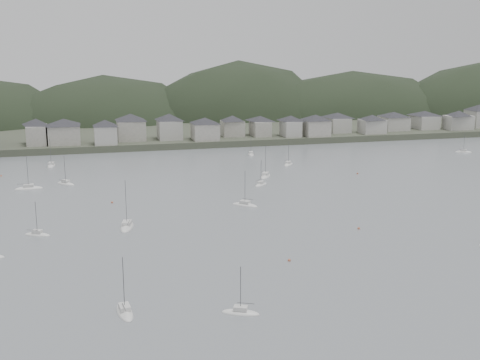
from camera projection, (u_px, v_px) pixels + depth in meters
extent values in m
plane|color=slate|center=(342.00, 295.00, 112.42)|extent=(900.00, 900.00, 0.00)
cube|color=#383D2D|center=(154.00, 117.00, 390.90)|extent=(900.00, 250.00, 3.00)
ellipsoid|color=black|center=(106.00, 141.00, 364.46)|extent=(132.08, 90.41, 79.74)
ellipsoid|color=black|center=(238.00, 140.00, 385.59)|extent=(133.88, 88.37, 101.41)
ellipsoid|color=black|center=(350.00, 133.00, 398.92)|extent=(165.81, 81.78, 82.55)
cube|color=gray|center=(37.00, 135.00, 266.78)|extent=(8.34, 12.91, 8.59)
pyramid|color=#242428|center=(36.00, 122.00, 265.54)|extent=(15.78, 15.78, 3.01)
cube|color=gray|center=(64.00, 135.00, 269.09)|extent=(13.68, 13.35, 8.36)
pyramid|color=#242428|center=(64.00, 122.00, 267.88)|extent=(20.07, 20.07, 2.93)
cube|color=#ADABA3|center=(106.00, 135.00, 268.48)|extent=(9.78, 10.20, 8.08)
pyramid|color=#242428|center=(105.00, 123.00, 267.32)|extent=(14.83, 14.83, 2.83)
cube|color=gray|center=(131.00, 130.00, 280.45)|extent=(12.59, 13.33, 9.09)
pyramid|color=#242428|center=(131.00, 117.00, 279.14)|extent=(19.24, 19.24, 3.18)
cube|color=#ADABA3|center=(170.00, 130.00, 283.40)|extent=(10.74, 12.17, 8.87)
pyramid|color=#242428|center=(169.00, 117.00, 282.12)|extent=(17.01, 17.01, 3.10)
cube|color=gray|center=(205.00, 132.00, 281.19)|extent=(11.63, 12.09, 7.69)
pyramid|color=#242428|center=(205.00, 120.00, 280.08)|extent=(17.61, 17.61, 2.69)
cube|color=gray|center=(232.00, 128.00, 293.19)|extent=(10.37, 9.35, 7.44)
pyramid|color=#242428|center=(232.00, 118.00, 292.11)|extent=(14.65, 14.65, 2.60)
cube|color=gray|center=(260.00, 128.00, 294.24)|extent=(8.24, 12.20, 7.22)
pyramid|color=#242428|center=(260.00, 118.00, 293.20)|extent=(15.17, 15.17, 2.53)
cube|color=#ADABA3|center=(291.00, 129.00, 292.69)|extent=(8.06, 10.91, 7.46)
pyramid|color=#242428|center=(291.00, 118.00, 291.61)|extent=(14.08, 14.08, 2.61)
cube|color=gray|center=(316.00, 128.00, 294.30)|extent=(11.73, 11.78, 7.66)
pyramid|color=#242428|center=(316.00, 117.00, 293.19)|extent=(17.46, 17.46, 2.68)
cube|color=#ADABA3|center=(337.00, 125.00, 307.55)|extent=(10.19, 13.02, 7.33)
pyramid|color=#242428|center=(338.00, 115.00, 306.49)|extent=(17.23, 17.23, 2.57)
cube|color=#ADABA3|center=(372.00, 126.00, 302.92)|extent=(11.70, 9.81, 6.88)
pyramid|color=#242428|center=(372.00, 117.00, 301.92)|extent=(15.97, 15.97, 2.41)
cube|color=#ADABA3|center=(394.00, 123.00, 315.42)|extent=(12.83, 12.48, 7.00)
pyramid|color=#242428|center=(394.00, 114.00, 314.41)|extent=(18.79, 18.79, 2.45)
cube|color=#ADABA3|center=(424.00, 122.00, 320.44)|extent=(11.07, 13.50, 6.97)
pyramid|color=#242428|center=(425.00, 113.00, 319.43)|extent=(18.25, 18.25, 2.44)
cube|color=#ADABA3|center=(458.00, 123.00, 316.90)|extent=(13.75, 9.12, 7.34)
pyramid|color=#242428|center=(459.00, 113.00, 315.84)|extent=(16.97, 16.97, 2.57)
cube|color=#ADABA3|center=(479.00, 119.00, 326.77)|extent=(11.37, 11.57, 9.05)
pyramid|color=#242428|center=(480.00, 107.00, 325.46)|extent=(17.03, 17.03, 3.17)
ellipsoid|color=silver|center=(251.00, 155.00, 259.66)|extent=(3.45, 7.56, 1.46)
cube|color=silver|center=(251.00, 152.00, 259.44)|extent=(1.98, 2.77, 0.70)
cylinder|color=#3F3F42|center=(251.00, 144.00, 258.65)|extent=(0.12, 0.12, 9.10)
cylinder|color=#3F3F42|center=(250.00, 151.00, 260.49)|extent=(0.62, 3.25, 0.10)
ellipsoid|color=silver|center=(51.00, 166.00, 234.68)|extent=(3.55, 8.71, 1.70)
cube|color=silver|center=(51.00, 163.00, 234.43)|extent=(2.15, 3.14, 0.70)
cylinder|color=#3F3F42|center=(50.00, 152.00, 233.51)|extent=(0.12, 0.12, 10.60)
cylinder|color=#3F3F42|center=(51.00, 162.00, 232.92)|extent=(0.48, 3.81, 0.10)
ellipsoid|color=silver|center=(288.00, 165.00, 237.24)|extent=(6.51, 7.32, 1.49)
cube|color=silver|center=(288.00, 162.00, 237.01)|extent=(2.91, 3.06, 0.70)
cylinder|color=#3F3F42|center=(289.00, 153.00, 236.20)|extent=(0.12, 0.12, 9.32)
cylinder|color=#3F3F42|center=(286.00, 160.00, 237.68)|extent=(2.17, 2.69, 0.10)
ellipsoid|color=silver|center=(245.00, 205.00, 175.87)|extent=(7.74, 7.33, 1.62)
cube|color=silver|center=(245.00, 202.00, 175.63)|extent=(3.29, 3.21, 0.70)
cylinder|color=#3F3F42|center=(245.00, 188.00, 174.76)|extent=(0.12, 0.12, 10.10)
cylinder|color=#3F3F42|center=(248.00, 199.00, 176.70)|extent=(2.77, 2.51, 0.10)
ellipsoid|color=silver|center=(66.00, 184.00, 203.49)|extent=(7.12, 7.44, 1.56)
cube|color=silver|center=(66.00, 181.00, 203.26)|extent=(3.11, 3.17, 0.70)
cylinder|color=#3F3F42|center=(65.00, 169.00, 202.41)|extent=(0.12, 0.12, 9.76)
cylinder|color=#3F3F42|center=(62.00, 180.00, 201.93)|extent=(2.45, 2.66, 0.10)
ellipsoid|color=silver|center=(241.00, 313.00, 104.40)|extent=(6.99, 4.84, 1.34)
cube|color=silver|center=(241.00, 308.00, 104.19)|extent=(2.76, 2.35, 0.70)
cylinder|color=#3F3F42|center=(241.00, 290.00, 103.46)|extent=(0.12, 0.12, 8.40)
cylinder|color=#3F3F42|center=(246.00, 303.00, 104.83)|extent=(2.77, 1.40, 0.10)
ellipsoid|color=silver|center=(127.00, 227.00, 154.44)|extent=(5.11, 10.22, 1.96)
cube|color=silver|center=(127.00, 223.00, 154.17)|extent=(2.82, 3.80, 0.70)
cylinder|color=#3F3F42|center=(126.00, 204.00, 153.10)|extent=(0.12, 0.12, 12.22)
cylinder|color=#3F3F42|center=(129.00, 222.00, 152.51)|extent=(1.02, 4.32, 0.10)
ellipsoid|color=silver|center=(29.00, 189.00, 196.58)|extent=(8.94, 3.13, 1.77)
cube|color=silver|center=(29.00, 185.00, 196.32)|extent=(3.16, 2.05, 0.70)
cylinder|color=#3F3F42|center=(28.00, 172.00, 195.36)|extent=(0.12, 0.12, 11.06)
cylinder|color=#3F3F42|center=(23.00, 184.00, 195.86)|extent=(3.98, 0.23, 0.10)
ellipsoid|color=silver|center=(38.00, 235.00, 148.00)|extent=(6.95, 4.88, 1.34)
cube|color=silver|center=(37.00, 231.00, 147.79)|extent=(2.75, 2.35, 0.70)
cylinder|color=#3F3F42|center=(36.00, 218.00, 147.07)|extent=(0.12, 0.12, 8.36)
cylinder|color=#3F3F42|center=(32.00, 230.00, 146.90)|extent=(2.74, 1.42, 0.10)
ellipsoid|color=silver|center=(265.00, 177.00, 215.27)|extent=(6.96, 9.15, 1.78)
cube|color=silver|center=(266.00, 173.00, 215.02)|extent=(3.27, 3.69, 0.70)
cylinder|color=#3F3F42|center=(266.00, 161.00, 214.05)|extent=(0.12, 0.12, 11.15)
cylinder|color=#3F3F42|center=(262.00, 171.00, 216.01)|extent=(2.11, 3.52, 0.10)
ellipsoid|color=silver|center=(463.00, 152.00, 265.74)|extent=(7.09, 5.28, 1.38)
cube|color=silver|center=(464.00, 150.00, 265.53)|extent=(2.84, 2.50, 0.70)
cylinder|color=#3F3F42|center=(464.00, 142.00, 264.79)|extent=(0.12, 0.12, 8.61)
cylinder|color=#3F3F42|center=(462.00, 149.00, 264.57)|extent=(2.75, 1.60, 0.10)
ellipsoid|color=silver|center=(261.00, 185.00, 202.20)|extent=(6.31, 6.15, 1.34)
cube|color=silver|center=(261.00, 182.00, 201.99)|extent=(2.70, 2.67, 0.70)
cylinder|color=#3F3F42|center=(261.00, 172.00, 201.28)|extent=(0.12, 0.12, 8.34)
cylinder|color=#3F3F42|center=(258.00, 180.00, 202.44)|extent=(2.24, 2.14, 0.10)
ellipsoid|color=silver|center=(125.00, 313.00, 104.60)|extent=(3.45, 8.25, 1.60)
cube|color=silver|center=(125.00, 307.00, 104.37)|extent=(2.07, 2.99, 0.70)
cylinder|color=#3F3F42|center=(124.00, 285.00, 103.50)|extent=(0.12, 0.12, 10.02)
cylinder|color=#3F3F42|center=(124.00, 307.00, 102.86)|extent=(0.51, 3.60, 0.10)
sphere|color=#B0593A|center=(359.00, 228.00, 153.16)|extent=(0.70, 0.70, 0.70)
sphere|color=#B0593A|center=(357.00, 174.00, 220.15)|extent=(0.70, 0.70, 0.70)
sphere|color=#B0593A|center=(289.00, 260.00, 130.12)|extent=(0.70, 0.70, 0.70)
sphere|color=#B0593A|center=(1.00, 176.00, 216.11)|extent=(0.70, 0.70, 0.70)
sphere|color=#B0593A|center=(112.00, 202.00, 178.90)|extent=(0.70, 0.70, 0.70)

